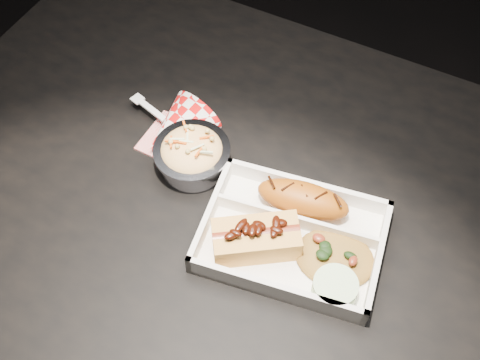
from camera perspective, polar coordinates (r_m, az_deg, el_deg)
name	(u,v)px	position (r m, az deg, el deg)	size (l,w,h in m)	color
dining_table	(265,242)	(0.97, 2.42, -5.89)	(1.20, 0.80, 0.75)	black
food_tray	(292,238)	(0.86, 4.92, -5.54)	(0.28, 0.22, 0.04)	white
fried_pastry	(303,199)	(0.87, 5.99, -1.83)	(0.14, 0.05, 0.05)	#A55210
hotdog	(256,238)	(0.83, 1.54, -5.48)	(0.13, 0.12, 0.06)	#E7A74E
fried_rice_mound	(336,254)	(0.84, 9.08, -6.94)	(0.11, 0.09, 0.03)	#A1732E
cupcake_liner	(335,288)	(0.82, 8.96, -10.13)	(0.06, 0.06, 0.03)	beige
foil_coleslaw_cup	(192,153)	(0.91, -4.57, 2.53)	(0.12, 0.12, 0.07)	silver
napkin_fork	(175,130)	(0.96, -6.15, 4.78)	(0.16, 0.13, 0.10)	red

